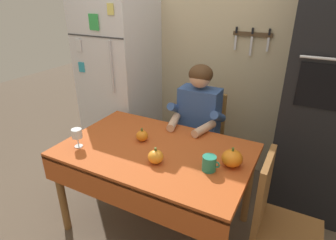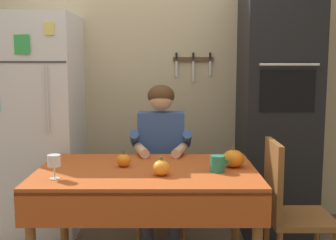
# 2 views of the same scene
# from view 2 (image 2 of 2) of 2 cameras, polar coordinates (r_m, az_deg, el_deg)

# --- Properties ---
(back_wall_assembly) EXTENTS (3.70, 0.13, 2.60)m
(back_wall_assembly) POSITION_cam_2_polar(r_m,az_deg,el_deg) (4.00, -1.23, 5.88)
(back_wall_assembly) COLOR #BCAD89
(back_wall_assembly) RESTS_ON ground
(refrigerator) EXTENTS (0.68, 0.71, 1.80)m
(refrigerator) POSITION_cam_2_polar(r_m,az_deg,el_deg) (3.80, -16.60, -0.59)
(refrigerator) COLOR silver
(refrigerator) RESTS_ON ground
(wall_oven) EXTENTS (0.60, 0.64, 2.10)m
(wall_oven) POSITION_cam_2_polar(r_m,az_deg,el_deg) (3.77, 14.03, 1.74)
(wall_oven) COLOR black
(wall_oven) RESTS_ON ground
(dining_table) EXTENTS (1.40, 0.90, 0.74)m
(dining_table) POSITION_cam_2_polar(r_m,az_deg,el_deg) (2.83, -2.78, -8.12)
(dining_table) COLOR brown
(dining_table) RESTS_ON ground
(chair_behind_person) EXTENTS (0.40, 0.40, 0.93)m
(chair_behind_person) POSITION_cam_2_polar(r_m,az_deg,el_deg) (3.63, -0.86, -6.91)
(chair_behind_person) COLOR #9E6B33
(chair_behind_person) RESTS_ON ground
(seated_person) EXTENTS (0.47, 0.55, 1.25)m
(seated_person) POSITION_cam_2_polar(r_m,az_deg,el_deg) (3.39, -0.91, -4.02)
(seated_person) COLOR #38384C
(seated_person) RESTS_ON ground
(chair_right_side) EXTENTS (0.40, 0.40, 0.93)m
(chair_right_side) POSITION_cam_2_polar(r_m,az_deg,el_deg) (2.93, 15.39, -10.78)
(chair_right_side) COLOR brown
(chair_right_side) RESTS_ON ground
(coffee_mug) EXTENTS (0.12, 0.09, 0.10)m
(coffee_mug) POSITION_cam_2_polar(r_m,az_deg,el_deg) (2.76, 6.51, -5.68)
(coffee_mug) COLOR #237F66
(coffee_mug) RESTS_ON dining_table
(wine_glass) EXTENTS (0.08, 0.08, 0.15)m
(wine_glass) POSITION_cam_2_polar(r_m,az_deg,el_deg) (2.65, -14.59, -5.28)
(wine_glass) COLOR white
(wine_glass) RESTS_ON dining_table
(pumpkin_large) EXTENTS (0.09, 0.09, 0.11)m
(pumpkin_large) POSITION_cam_2_polar(r_m,az_deg,el_deg) (2.89, -5.80, -5.25)
(pumpkin_large) COLOR orange
(pumpkin_large) RESTS_ON dining_table
(pumpkin_medium) EXTENTS (0.11, 0.11, 0.12)m
(pumpkin_medium) POSITION_cam_2_polar(r_m,az_deg,el_deg) (2.66, -0.87, -6.24)
(pumpkin_medium) COLOR orange
(pumpkin_medium) RESTS_ON dining_table
(pumpkin_small) EXTENTS (0.14, 0.14, 0.14)m
(pumpkin_small) POSITION_cam_2_polar(r_m,az_deg,el_deg) (2.89, 8.53, -4.99)
(pumpkin_small) COLOR orange
(pumpkin_small) RESTS_ON dining_table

